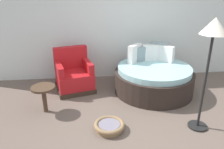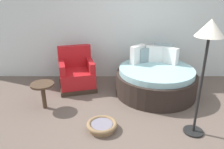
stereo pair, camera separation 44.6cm
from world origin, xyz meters
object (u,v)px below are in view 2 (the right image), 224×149
red_armchair (77,74)px  pet_basket (102,126)px  round_daybed (156,80)px  side_table (43,88)px  floor_lamp (209,40)px

red_armchair → pet_basket: (0.65, -1.66, -0.26)m
round_daybed → red_armchair: 1.80m
side_table → floor_lamp: 2.97m
red_armchair → pet_basket: size_ratio=1.91×
round_daybed → red_armchair: bearing=170.6°
floor_lamp → side_table: bearing=163.6°
round_daybed → pet_basket: (-1.12, -1.37, -0.24)m
pet_basket → floor_lamp: size_ratio=0.28×
side_table → red_armchair: bearing=62.6°
red_armchair → side_table: bearing=-117.4°
round_daybed → floor_lamp: bearing=-75.4°
red_armchair → side_table: 1.08m
red_armchair → floor_lamp: bearing=-38.8°
round_daybed → side_table: round_daybed is taller
round_daybed → floor_lamp: floor_lamp is taller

